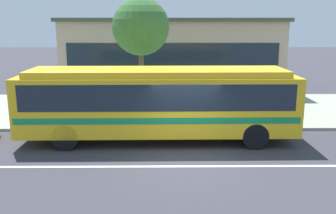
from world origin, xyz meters
The scene contains 8 objects.
ground_plane centered at (0.00, 0.00, 0.00)m, with size 120.00×120.00×0.00m, color #37363F.
sidewalk_slab centered at (0.00, 7.39, 0.06)m, with size 60.00×8.00×0.12m, color #979D8B.
lane_stripe_center centered at (0.00, -0.80, 0.00)m, with size 56.00×0.16×0.01m, color silver.
transit_bus centered at (-1.02, 2.04, 1.70)m, with size 10.86×2.64×2.92m.
pedestrian_waiting_near_sign centered at (2.81, 4.90, 1.13)m, with size 0.43×0.43×1.73m.
bus_stop_sign centered at (4.19, 3.79, 1.72)m, with size 0.08×0.44×2.49m.
street_tree_near_stop centered at (-1.92, 6.17, 4.45)m, with size 2.80×2.80×5.76m.
station_building centered at (-0.24, 15.01, 2.49)m, with size 14.63×9.01×4.96m.
Camera 1 is at (-0.76, -12.58, 4.71)m, focal length 40.18 mm.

